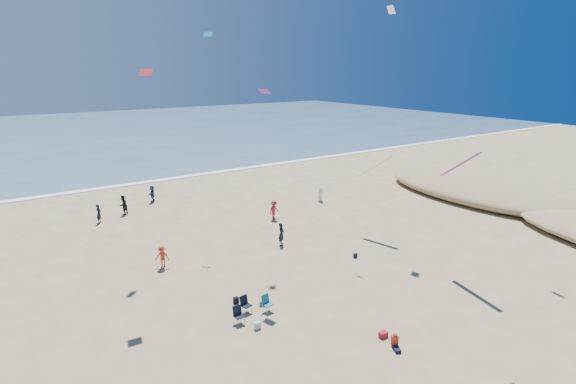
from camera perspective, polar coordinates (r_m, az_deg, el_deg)
ocean at (r=105.71m, az=-28.91°, el=6.18°), size 220.00×100.00×0.06m
surf_line at (r=56.91m, az=-23.35°, el=0.32°), size 220.00×1.20×0.08m
standing_flyers at (r=31.66m, az=-4.30°, el=-8.45°), size 36.95×45.23×1.92m
chair_cluster at (r=26.53m, az=-4.67°, el=-14.45°), size 2.65×1.45×1.00m
white_tote at (r=25.53m, az=-3.91°, el=-16.53°), size 0.35×0.20×0.40m
black_backpack at (r=28.03m, az=-6.61°, el=-13.48°), size 0.30×0.22×0.38m
cooler at (r=25.34m, az=12.01°, el=-17.27°), size 0.45×0.30×0.30m
navy_bag at (r=34.27m, az=8.54°, el=-7.96°), size 0.28×0.18×0.34m
kites_aloft at (r=29.28m, az=7.19°, el=15.49°), size 45.75×47.75×30.28m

